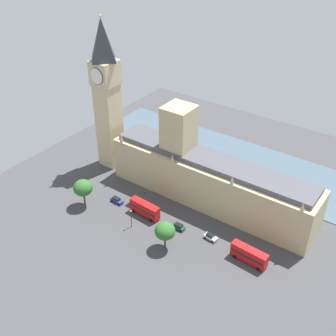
% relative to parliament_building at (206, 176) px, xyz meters
% --- Properties ---
extents(ground_plane, '(139.77, 139.77, 0.00)m').
position_rel_parliament_building_xyz_m(ground_plane, '(1.99, 1.76, -9.04)').
color(ground_plane, '#424244').
extents(river_thames, '(30.41, 125.79, 0.25)m').
position_rel_parliament_building_xyz_m(river_thames, '(-27.15, 1.76, -8.92)').
color(river_thames, '#475B6B').
rests_on(river_thames, ground).
extents(parliament_building, '(13.96, 69.77, 30.53)m').
position_rel_parliament_building_xyz_m(parliament_building, '(0.00, 0.00, 0.00)').
color(parliament_building, tan).
rests_on(parliament_building, ground).
extents(clock_tower, '(8.06, 8.06, 53.91)m').
position_rel_parliament_building_xyz_m(clock_tower, '(0.98, -40.03, 18.84)').
color(clock_tower, '#CCBA8E').
rests_on(clock_tower, ground).
extents(car_blue_midblock, '(2.09, 4.76, 1.74)m').
position_rel_parliament_building_xyz_m(car_blue_midblock, '(18.38, -22.54, -8.15)').
color(car_blue_midblock, navy).
rests_on(car_blue_midblock, ground).
extents(double_decker_bus_far_end, '(3.15, 10.63, 4.75)m').
position_rel_parliament_building_xyz_m(double_decker_bus_far_end, '(18.20, -10.90, -6.41)').
color(double_decker_bus_far_end, red).
rests_on(double_decker_bus_far_end, ground).
extents(car_dark_green_leading, '(1.94, 4.43, 1.74)m').
position_rel_parliament_building_xyz_m(car_dark_green_leading, '(17.35, 1.20, -8.15)').
color(car_dark_green_leading, '#19472D').
rests_on(car_dark_green_leading, ground).
extents(car_white_near_tower, '(2.28, 4.18, 1.74)m').
position_rel_parliament_building_xyz_m(car_white_near_tower, '(15.60, 11.48, -8.16)').
color(car_white_near_tower, silver).
rests_on(car_white_near_tower, ground).
extents(double_decker_bus_kerbside, '(3.16, 10.63, 4.75)m').
position_rel_parliament_building_xyz_m(double_decker_bus_kerbside, '(17.37, 24.59, -6.41)').
color(double_decker_bus_kerbside, red).
rests_on(double_decker_bus_kerbside, ground).
extents(pedestrian_under_trees, '(0.60, 0.50, 1.56)m').
position_rel_parliament_building_xyz_m(pedestrian_under_trees, '(9.63, -17.49, -8.34)').
color(pedestrian_under_trees, '#336B60').
rests_on(pedestrian_under_trees, ground).
extents(plane_tree_by_river_gate, '(6.17, 6.17, 9.42)m').
position_rel_parliament_building_xyz_m(plane_tree_by_river_gate, '(25.43, -30.05, -2.27)').
color(plane_tree_by_river_gate, brown).
rests_on(plane_tree_by_river_gate, ground).
extents(plane_tree_opposite_hall, '(5.87, 5.87, 8.60)m').
position_rel_parliament_building_xyz_m(plane_tree_opposite_hall, '(26.06, 2.57, -2.97)').
color(plane_tree_opposite_hall, brown).
rests_on(plane_tree_opposite_hall, ground).
extents(street_lamp_corner, '(0.56, 0.56, 6.43)m').
position_rel_parliament_building_xyz_m(street_lamp_corner, '(24.93, -10.82, -4.56)').
color(street_lamp_corner, black).
rests_on(street_lamp_corner, ground).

